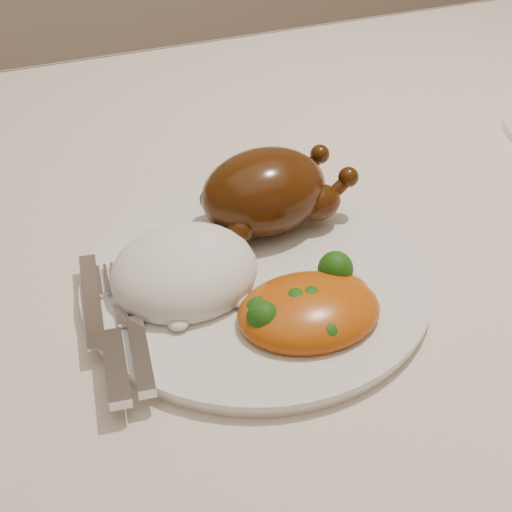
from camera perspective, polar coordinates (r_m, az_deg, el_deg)
name	(u,v)px	position (r m, az deg, el deg)	size (l,w,h in m)	color
dining_table	(312,293)	(0.79, 4.53, -2.98)	(1.60, 0.90, 0.76)	brown
tablecloth	(316,240)	(0.75, 4.80, 1.32)	(1.73, 1.03, 0.18)	beige
dinner_plate	(256,280)	(0.63, 0.00, -1.91)	(0.30, 0.30, 0.01)	silver
roast_chicken	(268,191)	(0.67, 0.95, 5.23)	(0.16, 0.11, 0.08)	#462107
rice_mound	(184,272)	(0.62, -5.76, -1.30)	(0.14, 0.13, 0.07)	white
mac_and_cheese	(310,307)	(0.58, 4.32, -4.12)	(0.13, 0.10, 0.05)	#BE580C
cutlery	(119,339)	(0.57, -10.91, -6.53)	(0.05, 0.19, 0.01)	silver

